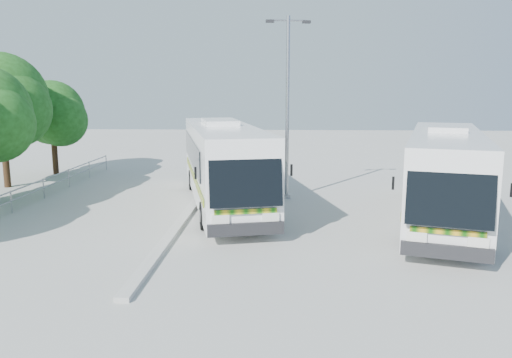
# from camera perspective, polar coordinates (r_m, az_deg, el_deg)

# --- Properties ---
(ground) EXTENTS (100.00, 100.00, 0.00)m
(ground) POSITION_cam_1_polar(r_m,az_deg,el_deg) (18.48, -2.52, -6.53)
(ground) COLOR #A4A49F
(ground) RESTS_ON ground
(kerb_divider) EXTENTS (0.40, 16.00, 0.15)m
(kerb_divider) POSITION_cam_1_polar(r_m,az_deg,el_deg) (20.69, -8.39, -4.59)
(kerb_divider) COLOR #B2B2AD
(kerb_divider) RESTS_ON ground
(railing) EXTENTS (0.06, 22.00, 1.00)m
(railing) POSITION_cam_1_polar(r_m,az_deg,el_deg) (24.99, -25.11, -1.35)
(railing) COLOR gray
(railing) RESTS_ON ground
(tree_far_d) EXTENTS (5.62, 5.30, 7.33)m
(tree_far_d) POSITION_cam_1_polar(r_m,az_deg,el_deg) (30.37, -27.06, 8.13)
(tree_far_d) COLOR #382314
(tree_far_d) RESTS_ON ground
(tree_far_e) EXTENTS (4.54, 4.28, 5.92)m
(tree_far_e) POSITION_cam_1_polar(r_m,az_deg,el_deg) (34.10, -22.19, 7.01)
(tree_far_e) COLOR #382314
(tree_far_e) RESTS_ON ground
(coach_main) EXTENTS (5.65, 13.55, 3.69)m
(coach_main) POSITION_cam_1_polar(r_m,az_deg,el_deg) (23.21, -3.83, 2.00)
(coach_main) COLOR white
(coach_main) RESTS_ON ground
(coach_adjacent) EXTENTS (6.20, 13.22, 3.61)m
(coach_adjacent) POSITION_cam_1_polar(r_m,az_deg,el_deg) (21.84, 20.78, 0.74)
(coach_adjacent) COLOR silver
(coach_adjacent) RESTS_ON ground
(lamppost) EXTENTS (2.12, 0.60, 8.72)m
(lamppost) POSITION_cam_1_polar(r_m,az_deg,el_deg) (24.22, 3.62, 8.96)
(lamppost) COLOR #95989E
(lamppost) RESTS_ON ground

